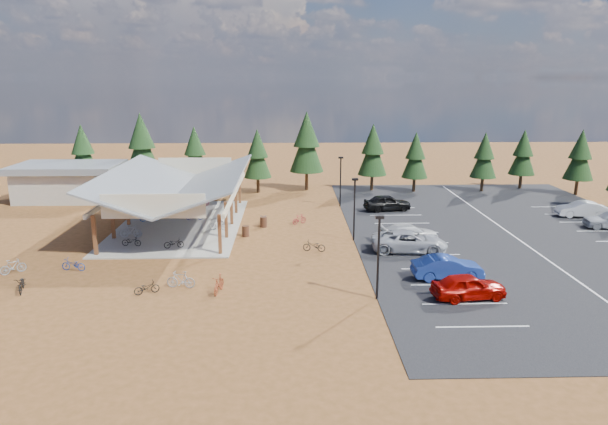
% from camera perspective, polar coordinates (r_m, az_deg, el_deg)
% --- Properties ---
extents(ground, '(140.00, 140.00, 0.00)m').
position_cam_1_polar(ground, '(42.13, -1.22, -3.78)').
color(ground, brown).
rests_on(ground, ground).
extents(asphalt_lot, '(27.00, 44.00, 0.04)m').
position_cam_1_polar(asphalt_lot, '(48.72, 21.08, -2.25)').
color(asphalt_lot, black).
rests_on(asphalt_lot, ground).
extents(concrete_pad, '(10.60, 18.60, 0.10)m').
position_cam_1_polar(concrete_pad, '(49.80, -12.87, -1.27)').
color(concrete_pad, gray).
rests_on(concrete_pad, ground).
extents(bike_pavilion, '(11.65, 19.40, 4.97)m').
position_cam_1_polar(bike_pavilion, '(48.96, -13.10, 2.99)').
color(bike_pavilion, brown).
rests_on(bike_pavilion, concrete_pad).
extents(outbuilding, '(11.00, 7.00, 3.90)m').
position_cam_1_polar(outbuilding, '(63.73, -23.51, 3.04)').
color(outbuilding, '#ADA593').
rests_on(outbuilding, ground).
extents(lamp_post_0, '(0.50, 0.25, 5.14)m').
position_cam_1_polar(lamp_post_0, '(32.12, 7.85, -4.07)').
color(lamp_post_0, black).
rests_on(lamp_post_0, ground).
extents(lamp_post_1, '(0.50, 0.25, 5.14)m').
position_cam_1_polar(lamp_post_1, '(43.57, 5.33, 0.82)').
color(lamp_post_1, black).
rests_on(lamp_post_1, ground).
extents(lamp_post_2, '(0.50, 0.25, 5.14)m').
position_cam_1_polar(lamp_post_2, '(55.25, 3.86, 3.66)').
color(lamp_post_2, black).
rests_on(lamp_post_2, ground).
extents(trash_bin_0, '(0.60, 0.60, 0.90)m').
position_cam_1_polar(trash_bin_0, '(45.39, -6.16, -1.96)').
color(trash_bin_0, '#422617').
rests_on(trash_bin_0, ground).
extents(trash_bin_1, '(0.60, 0.60, 0.90)m').
position_cam_1_polar(trash_bin_1, '(48.03, -4.28, -1.02)').
color(trash_bin_1, '#422617').
rests_on(trash_bin_1, ground).
extents(pine_0, '(3.33, 3.33, 7.75)m').
position_cam_1_polar(pine_0, '(67.72, -22.26, 6.07)').
color(pine_0, '#382314').
rests_on(pine_0, ground).
extents(pine_1, '(3.89, 3.89, 9.07)m').
position_cam_1_polar(pine_1, '(64.79, -16.72, 6.93)').
color(pine_1, '#382314').
rests_on(pine_1, ground).
extents(pine_2, '(3.21, 3.21, 7.48)m').
position_cam_1_polar(pine_2, '(64.30, -11.42, 6.31)').
color(pine_2, '#382314').
rests_on(pine_2, ground).
extents(pine_3, '(3.14, 3.14, 7.31)m').
position_cam_1_polar(pine_3, '(61.99, -4.92, 6.16)').
color(pine_3, '#382314').
rests_on(pine_3, ground).
extents(pine_4, '(3.93, 3.93, 9.16)m').
position_cam_1_polar(pine_4, '(63.07, 0.28, 7.39)').
color(pine_4, '#382314').
rests_on(pine_4, ground).
extents(pine_5, '(3.35, 3.35, 7.80)m').
position_cam_1_polar(pine_5, '(63.28, 7.25, 6.54)').
color(pine_5, '#382314').
rests_on(pine_5, ground).
extents(pine_6, '(2.97, 2.97, 6.93)m').
position_cam_1_polar(pine_6, '(63.46, 11.65, 5.90)').
color(pine_6, '#382314').
rests_on(pine_6, ground).
extents(pine_7, '(2.96, 2.96, 6.89)m').
position_cam_1_polar(pine_7, '(65.74, 18.45, 5.72)').
color(pine_7, '#382314').
rests_on(pine_7, ground).
extents(pine_8, '(3.01, 3.01, 7.02)m').
position_cam_1_polar(pine_8, '(69.13, 22.07, 5.85)').
color(pine_8, '#382314').
rests_on(pine_8, ground).
extents(pine_13, '(3.17, 3.17, 7.38)m').
position_cam_1_polar(pine_13, '(67.78, 27.08, 5.39)').
color(pine_13, '#382314').
rests_on(pine_13, ground).
extents(bike_0, '(1.57, 0.67, 0.80)m').
position_cam_1_polar(bike_0, '(44.31, -17.71, -2.89)').
color(bike_0, black).
rests_on(bike_0, concrete_pad).
extents(bike_1, '(1.77, 0.52, 1.06)m').
position_cam_1_polar(bike_1, '(46.64, -17.77, -1.89)').
color(bike_1, '#989B9F').
rests_on(bike_1, concrete_pad).
extents(bike_2, '(1.82, 1.09, 0.90)m').
position_cam_1_polar(bike_2, '(51.47, -15.98, -0.39)').
color(bike_2, '#0F3695').
rests_on(bike_2, concrete_pad).
extents(bike_3, '(1.65, 0.84, 0.96)m').
position_cam_1_polar(bike_3, '(54.84, -15.44, 0.54)').
color(bike_3, maroon).
rests_on(bike_3, concrete_pad).
extents(bike_4, '(1.59, 0.82, 0.80)m').
position_cam_1_polar(bike_4, '(42.92, -13.53, -3.15)').
color(bike_4, black).
rests_on(bike_4, concrete_pad).
extents(bike_5, '(1.72, 0.69, 1.01)m').
position_cam_1_polar(bike_5, '(47.07, -8.98, -1.27)').
color(bike_5, '#91949A').
rests_on(bike_5, concrete_pad).
extents(bike_6, '(1.66, 0.61, 0.87)m').
position_cam_1_polar(bike_6, '(50.99, -11.47, -0.28)').
color(bike_6, navy).
rests_on(bike_6, concrete_pad).
extents(bike_7, '(1.60, 0.80, 0.93)m').
position_cam_1_polar(bike_7, '(56.28, -10.75, 1.13)').
color(bike_7, maroon).
rests_on(bike_7, concrete_pad).
extents(bike_8, '(1.23, 1.99, 0.99)m').
position_cam_1_polar(bike_8, '(37.95, -27.59, -6.69)').
color(bike_8, black).
rests_on(bike_8, ground).
extents(bike_9, '(1.59, 1.44, 1.01)m').
position_cam_1_polar(bike_9, '(41.60, -28.30, -5.03)').
color(bike_9, '#909497').
rests_on(bike_9, ground).
extents(bike_10, '(1.77, 0.86, 0.89)m').
position_cam_1_polar(bike_10, '(40.43, -23.12, -5.06)').
color(bike_10, navy).
rests_on(bike_10, ground).
extents(bike_11, '(0.85, 1.91, 1.11)m').
position_cam_1_polar(bike_11, '(33.97, -8.95, -7.43)').
color(bike_11, '#91371B').
rests_on(bike_11, ground).
extents(bike_12, '(1.62, 1.16, 0.81)m').
position_cam_1_polar(bike_12, '(34.76, -16.23, -7.60)').
color(bike_12, black).
rests_on(bike_12, ground).
extents(bike_13, '(1.89, 0.76, 1.10)m').
position_cam_1_polar(bike_13, '(35.10, -12.84, -6.91)').
color(bike_13, '#9899A0').
rests_on(bike_13, ground).
extents(bike_14, '(0.66, 1.67, 0.86)m').
position_cam_1_polar(bike_14, '(49.12, -4.22, -0.70)').
color(bike_14, navy).
rests_on(bike_14, ground).
extents(bike_15, '(1.44, 1.19, 0.88)m').
position_cam_1_polar(bike_15, '(48.92, -0.50, -0.71)').
color(bike_15, maroon).
rests_on(bike_15, ground).
extents(bike_16, '(1.81, 0.96, 0.90)m').
position_cam_1_polar(bike_16, '(41.22, 1.07, -3.53)').
color(bike_16, black).
rests_on(bike_16, ground).
extents(car_0, '(4.63, 2.38, 1.51)m').
position_cam_1_polar(car_0, '(33.99, 16.93, -7.44)').
color(car_0, '#9F0702').
rests_on(car_0, asphalt_lot).
extents(car_1, '(4.62, 1.70, 1.51)m').
position_cam_1_polar(car_1, '(36.84, 14.85, -5.62)').
color(car_1, navy).
rests_on(car_1, asphalt_lot).
extents(car_2, '(5.93, 3.15, 1.59)m').
position_cam_1_polar(car_2, '(41.84, 11.04, -2.98)').
color(car_2, '#A8AAB0').
rests_on(car_2, asphalt_lot).
extents(car_3, '(4.99, 2.61, 1.38)m').
position_cam_1_polar(car_3, '(44.42, 11.00, -2.12)').
color(car_3, '#B9B9B9').
rests_on(car_3, asphalt_lot).
extents(car_4, '(4.87, 2.58, 1.58)m').
position_cam_1_polar(car_4, '(54.34, 8.76, 1.04)').
color(car_4, black).
rests_on(car_4, asphalt_lot).
extents(car_9, '(4.61, 2.06, 1.47)m').
position_cam_1_polar(car_9, '(57.59, 27.17, 0.32)').
color(car_9, white).
rests_on(car_9, asphalt_lot).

